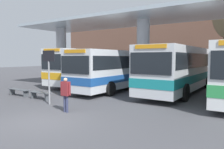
{
  "coord_description": "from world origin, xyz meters",
  "views": [
    {
      "loc": [
        7.34,
        -5.74,
        2.61
      ],
      "look_at": [
        0.0,
        5.15,
        1.6
      ],
      "focal_mm": 35.0,
      "sensor_mm": 36.0,
      "label": 1
    }
  ],
  "objects_px": {
    "transit_bus_center_bay": "(121,68)",
    "parked_car_street": "(123,70)",
    "transit_bus_right_bay": "(182,67)",
    "waiting_bench_near_pillar": "(40,94)",
    "transit_bus_left_bay": "(93,65)",
    "info_sign_platform": "(49,66)",
    "pedestrian_waiting": "(66,91)",
    "waiting_bench_mid_platform": "(19,91)"
  },
  "relations": [
    {
      "from": "waiting_bench_near_pillar",
      "to": "waiting_bench_mid_platform",
      "type": "xyz_separation_m",
      "value": [
        -2.28,
        0.0,
        0.01
      ]
    },
    {
      "from": "info_sign_platform",
      "to": "pedestrian_waiting",
      "type": "xyz_separation_m",
      "value": [
        2.04,
        -0.73,
        -1.13
      ]
    },
    {
      "from": "transit_bus_right_bay",
      "to": "info_sign_platform",
      "type": "relative_size",
      "value": 3.9
    },
    {
      "from": "waiting_bench_near_pillar",
      "to": "pedestrian_waiting",
      "type": "xyz_separation_m",
      "value": [
        3.69,
        -1.39,
        0.67
      ]
    },
    {
      "from": "transit_bus_center_bay",
      "to": "waiting_bench_mid_platform",
      "type": "relative_size",
      "value": 5.59
    },
    {
      "from": "transit_bus_left_bay",
      "to": "transit_bus_right_bay",
      "type": "bearing_deg",
      "value": 177.3
    },
    {
      "from": "waiting_bench_near_pillar",
      "to": "pedestrian_waiting",
      "type": "height_order",
      "value": "pedestrian_waiting"
    },
    {
      "from": "waiting_bench_mid_platform",
      "to": "pedestrian_waiting",
      "type": "height_order",
      "value": "pedestrian_waiting"
    },
    {
      "from": "waiting_bench_near_pillar",
      "to": "pedestrian_waiting",
      "type": "relative_size",
      "value": 1.0
    },
    {
      "from": "transit_bus_left_bay",
      "to": "transit_bus_center_bay",
      "type": "distance_m",
      "value": 4.22
    },
    {
      "from": "waiting_bench_mid_platform",
      "to": "parked_car_street",
      "type": "height_order",
      "value": "parked_car_street"
    },
    {
      "from": "waiting_bench_near_pillar",
      "to": "parked_car_street",
      "type": "distance_m",
      "value": 16.91
    },
    {
      "from": "transit_bus_right_bay",
      "to": "parked_car_street",
      "type": "height_order",
      "value": "transit_bus_right_bay"
    },
    {
      "from": "waiting_bench_mid_platform",
      "to": "transit_bus_left_bay",
      "type": "bearing_deg",
      "value": 90.35
    },
    {
      "from": "waiting_bench_mid_platform",
      "to": "transit_bus_right_bay",
      "type": "bearing_deg",
      "value": 42.71
    },
    {
      "from": "transit_bus_center_bay",
      "to": "parked_car_street",
      "type": "xyz_separation_m",
      "value": [
        -5.6,
        9.62,
        -0.75
      ]
    },
    {
      "from": "transit_bus_center_bay",
      "to": "waiting_bench_near_pillar",
      "type": "bearing_deg",
      "value": 76.17
    },
    {
      "from": "transit_bus_left_bay",
      "to": "waiting_bench_mid_platform",
      "type": "xyz_separation_m",
      "value": [
        0.05,
        -8.07,
        -1.52
      ]
    },
    {
      "from": "transit_bus_right_bay",
      "to": "pedestrian_waiting",
      "type": "distance_m",
      "value": 9.83
    },
    {
      "from": "transit_bus_right_bay",
      "to": "info_sign_platform",
      "type": "distance_m",
      "value": 9.9
    },
    {
      "from": "transit_bus_left_bay",
      "to": "transit_bus_center_bay",
      "type": "xyz_separation_m",
      "value": [
        4.03,
        -1.25,
        -0.1
      ]
    },
    {
      "from": "transit_bus_right_bay",
      "to": "waiting_bench_near_pillar",
      "type": "xyz_separation_m",
      "value": [
        -6.41,
        -8.02,
        -1.54
      ]
    },
    {
      "from": "info_sign_platform",
      "to": "transit_bus_right_bay",
      "type": "bearing_deg",
      "value": 61.28
    },
    {
      "from": "transit_bus_left_bay",
      "to": "waiting_bench_mid_platform",
      "type": "distance_m",
      "value": 8.22
    },
    {
      "from": "waiting_bench_near_pillar",
      "to": "parked_car_street",
      "type": "height_order",
      "value": "parked_car_street"
    },
    {
      "from": "transit_bus_center_bay",
      "to": "pedestrian_waiting",
      "type": "height_order",
      "value": "transit_bus_center_bay"
    },
    {
      "from": "pedestrian_waiting",
      "to": "waiting_bench_near_pillar",
      "type": "bearing_deg",
      "value": 159.6
    },
    {
      "from": "transit_bus_right_bay",
      "to": "waiting_bench_mid_platform",
      "type": "relative_size",
      "value": 5.96
    },
    {
      "from": "waiting_bench_mid_platform",
      "to": "parked_car_street",
      "type": "distance_m",
      "value": 16.54
    },
    {
      "from": "transit_bus_center_bay",
      "to": "waiting_bench_near_pillar",
      "type": "height_order",
      "value": "transit_bus_center_bay"
    },
    {
      "from": "waiting_bench_near_pillar",
      "to": "pedestrian_waiting",
      "type": "bearing_deg",
      "value": -20.7
    },
    {
      "from": "transit_bus_center_bay",
      "to": "parked_car_street",
      "type": "distance_m",
      "value": 11.15
    },
    {
      "from": "transit_bus_left_bay",
      "to": "transit_bus_center_bay",
      "type": "bearing_deg",
      "value": 160.49
    },
    {
      "from": "transit_bus_center_bay",
      "to": "waiting_bench_mid_platform",
      "type": "distance_m",
      "value": 8.03
    },
    {
      "from": "transit_bus_left_bay",
      "to": "parked_car_street",
      "type": "xyz_separation_m",
      "value": [
        -1.57,
        8.37,
        -0.85
      ]
    },
    {
      "from": "waiting_bench_mid_platform",
      "to": "waiting_bench_near_pillar",
      "type": "bearing_deg",
      "value": 0.0
    },
    {
      "from": "transit_bus_right_bay",
      "to": "waiting_bench_near_pillar",
      "type": "distance_m",
      "value": 10.38
    },
    {
      "from": "transit_bus_center_bay",
      "to": "pedestrian_waiting",
      "type": "relative_size",
      "value": 6.63
    },
    {
      "from": "transit_bus_left_bay",
      "to": "info_sign_platform",
      "type": "bearing_deg",
      "value": 112.15
    },
    {
      "from": "waiting_bench_mid_platform",
      "to": "parked_car_street",
      "type": "xyz_separation_m",
      "value": [
        -1.62,
        16.44,
        0.66
      ]
    },
    {
      "from": "transit_bus_right_bay",
      "to": "info_sign_platform",
      "type": "bearing_deg",
      "value": 61.05
    },
    {
      "from": "transit_bus_left_bay",
      "to": "info_sign_platform",
      "type": "xyz_separation_m",
      "value": [
        3.98,
        -8.74,
        0.28
      ]
    }
  ]
}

